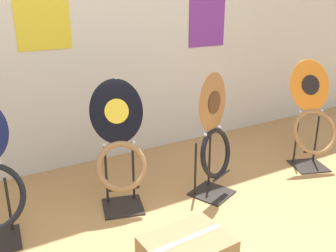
% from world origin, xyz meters
% --- Properties ---
extents(wall_back, '(8.00, 0.07, 2.60)m').
position_xyz_m(wall_back, '(0.00, 2.26, 1.30)').
color(wall_back, silver).
rests_on(wall_back, ground_plane).
extents(toilet_seat_display_jazz_black, '(0.43, 0.41, 0.91)m').
position_xyz_m(toilet_seat_display_jazz_black, '(-0.14, 1.39, 0.43)').
color(toilet_seat_display_jazz_black, black).
rests_on(toilet_seat_display_jazz_black, ground_plane).
extents(toilet_seat_display_orange_sun, '(0.48, 0.48, 0.92)m').
position_xyz_m(toilet_seat_display_orange_sun, '(1.56, 1.19, 0.45)').
color(toilet_seat_display_orange_sun, black).
rests_on(toilet_seat_display_orange_sun, ground_plane).
extents(toilet_seat_display_woodgrain, '(0.39, 0.36, 0.94)m').
position_xyz_m(toilet_seat_display_woodgrain, '(0.52, 1.20, 0.46)').
color(toilet_seat_display_woodgrain, black).
rests_on(toilet_seat_display_woodgrain, ground_plane).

